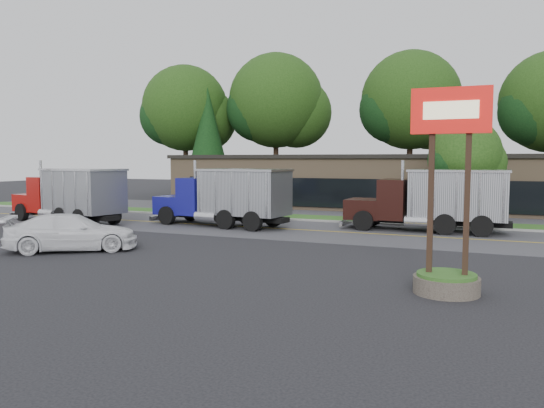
# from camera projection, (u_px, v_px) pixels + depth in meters

# --- Properties ---
(ground) EXTENTS (140.00, 140.00, 0.00)m
(ground) POSITION_uv_depth(u_px,v_px,m) (185.00, 254.00, 21.88)
(ground) COLOR #2E2E33
(ground) RESTS_ON ground
(road) EXTENTS (60.00, 8.00, 0.02)m
(road) POSITION_uv_depth(u_px,v_px,m) (270.00, 228.00, 30.14)
(road) COLOR #545459
(road) RESTS_ON ground
(center_line) EXTENTS (60.00, 0.12, 0.01)m
(center_line) POSITION_uv_depth(u_px,v_px,m) (270.00, 228.00, 30.14)
(center_line) COLOR gold
(center_line) RESTS_ON ground
(curb) EXTENTS (60.00, 0.30, 0.12)m
(curb) POSITION_uv_depth(u_px,v_px,m) (296.00, 221.00, 34.00)
(curb) COLOR #9E9E99
(curb) RESTS_ON ground
(grass_verge) EXTENTS (60.00, 3.40, 0.03)m
(grass_verge) POSITION_uv_depth(u_px,v_px,m) (305.00, 218.00, 35.65)
(grass_verge) COLOR #2C6121
(grass_verge) RESTS_ON ground
(far_parking) EXTENTS (60.00, 7.00, 0.02)m
(far_parking) POSITION_uv_depth(u_px,v_px,m) (327.00, 211.00, 40.24)
(far_parking) COLOR #545459
(far_parking) RESTS_ON ground
(strip_mall) EXTENTS (32.00, 12.00, 4.00)m
(strip_mall) POSITION_uv_depth(u_px,v_px,m) (371.00, 182.00, 44.81)
(strip_mall) COLOR #94775A
(strip_mall) RESTS_ON ground
(bilo_sign) EXTENTS (2.20, 1.90, 5.95)m
(bilo_sign) POSITION_uv_depth(u_px,v_px,m) (448.00, 225.00, 15.35)
(bilo_sign) COLOR #6B6054
(bilo_sign) RESTS_ON ground
(tree_far_a) EXTENTS (9.98, 9.39, 14.23)m
(tree_far_a) POSITION_uv_depth(u_px,v_px,m) (187.00, 112.00, 58.30)
(tree_far_a) COLOR #382619
(tree_far_a) RESTS_ON ground
(tree_far_b) EXTENTS (10.61, 9.98, 15.13)m
(tree_far_b) POSITION_uv_depth(u_px,v_px,m) (278.00, 105.00, 56.22)
(tree_far_b) COLOR #382619
(tree_far_b) RESTS_ON ground
(tree_far_c) EXTENTS (10.03, 9.44, 14.31)m
(tree_far_c) POSITION_uv_depth(u_px,v_px,m) (413.00, 105.00, 50.83)
(tree_far_c) COLOR #382619
(tree_far_c) RESTS_ON ground
(evergreen_left) EXTENTS (5.01, 5.01, 11.38)m
(evergreen_left) POSITION_uv_depth(u_px,v_px,m) (208.00, 137.00, 55.10)
(evergreen_left) COLOR #382619
(evergreen_left) RESTS_ON ground
(tree_verge) EXTENTS (4.47, 4.21, 6.37)m
(tree_verge) POSITION_uv_depth(u_px,v_px,m) (466.00, 157.00, 31.46)
(tree_verge) COLOR #382619
(tree_verge) RESTS_ON ground
(dump_truck_red) EXTENTS (9.10, 4.44, 3.36)m
(dump_truck_red) POSITION_uv_depth(u_px,v_px,m) (72.00, 194.00, 32.34)
(dump_truck_red) COLOR black
(dump_truck_red) RESTS_ON ground
(dump_truck_blue) EXTENTS (8.74, 3.55, 3.36)m
(dump_truck_blue) POSITION_uv_depth(u_px,v_px,m) (228.00, 196.00, 30.86)
(dump_truck_blue) COLOR black
(dump_truck_blue) RESTS_ON ground
(dump_truck_maroon) EXTENTS (8.68, 2.75, 3.36)m
(dump_truck_maroon) POSITION_uv_depth(u_px,v_px,m) (435.00, 199.00, 28.56)
(dump_truck_maroon) COLOR black
(dump_truck_maroon) RESTS_ON ground
(rally_car) EXTENTS (5.71, 4.95, 1.58)m
(rally_car) POSITION_uv_depth(u_px,v_px,m) (72.00, 232.00, 22.77)
(rally_car) COLOR white
(rally_car) RESTS_ON ground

